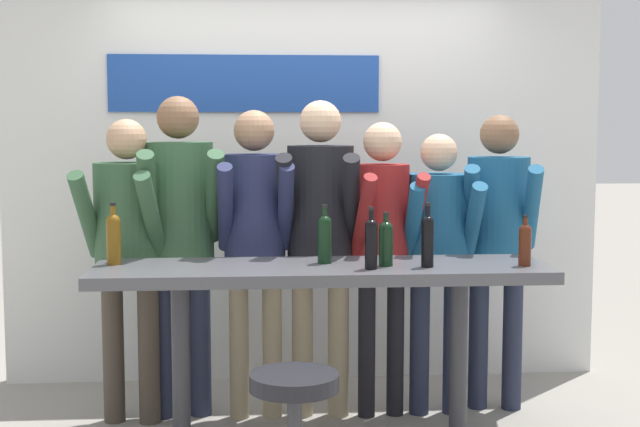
{
  "coord_description": "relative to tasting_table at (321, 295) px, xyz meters",
  "views": [
    {
      "loc": [
        -0.34,
        -4.37,
        1.67
      ],
      "look_at": [
        0.0,
        0.09,
        1.22
      ],
      "focal_mm": 50.0,
      "sensor_mm": 36.0,
      "label": 1
    }
  ],
  "objects": [
    {
      "name": "person_center_left",
      "position": [
        -0.33,
        0.59,
        0.27
      ],
      "size": [
        0.42,
        0.54,
        1.75
      ],
      "rotation": [
        0.0,
        0.0,
        0.02
      ],
      "color": "gray",
      "rests_on": "ground_plane"
    },
    {
      "name": "wine_bottle_0",
      "position": [
        0.02,
        0.07,
        0.29
      ],
      "size": [
        0.07,
        0.07,
        0.3
      ],
      "color": "black",
      "rests_on": "tasting_table"
    },
    {
      "name": "back_wall",
      "position": [
        -0.0,
        1.41,
        0.6
      ],
      "size": [
        3.87,
        0.12,
        2.83
      ],
      "color": "silver",
      "rests_on": "ground_plane"
    },
    {
      "name": "person_center",
      "position": [
        0.04,
        0.59,
        0.3
      ],
      "size": [
        0.49,
        0.6,
        1.8
      ],
      "rotation": [
        0.0,
        0.0,
        -0.12
      ],
      "color": "gray",
      "rests_on": "ground_plane"
    },
    {
      "name": "wine_bottle_4",
      "position": [
        1.0,
        -0.1,
        0.27
      ],
      "size": [
        0.06,
        0.06,
        0.25
      ],
      "color": "#4C1E0F",
      "rests_on": "tasting_table"
    },
    {
      "name": "person_far_left",
      "position": [
        -1.03,
        0.55,
        0.23
      ],
      "size": [
        0.5,
        0.6,
        1.7
      ],
      "rotation": [
        0.0,
        0.0,
        -0.17
      ],
      "color": "#473D33",
      "rests_on": "ground_plane"
    },
    {
      "name": "person_far_right",
      "position": [
        1.07,
        0.64,
        0.25
      ],
      "size": [
        0.49,
        0.6,
        1.72
      ],
      "rotation": [
        0.0,
        0.0,
        -0.18
      ],
      "color": "#23283D",
      "rests_on": "ground_plane"
    },
    {
      "name": "person_left",
      "position": [
        -0.75,
        0.64,
        0.31
      ],
      "size": [
        0.5,
        0.61,
        1.83
      ],
      "rotation": [
        0.0,
        0.0,
        0.12
      ],
      "color": "#23283D",
      "rests_on": "ground_plane"
    },
    {
      "name": "wine_bottle_1",
      "position": [
        -1.03,
        0.1,
        0.29
      ],
      "size": [
        0.07,
        0.07,
        0.31
      ],
      "color": "brown",
      "rests_on": "tasting_table"
    },
    {
      "name": "person_center_right",
      "position": [
        0.39,
        0.56,
        0.24
      ],
      "size": [
        0.41,
        0.53,
        1.68
      ],
      "rotation": [
        0.0,
        0.0,
        0.12
      ],
      "color": "black",
      "rests_on": "ground_plane"
    },
    {
      "name": "wine_bottle_2",
      "position": [
        0.23,
        -0.14,
        0.29
      ],
      "size": [
        0.06,
        0.06,
        0.3
      ],
      "color": "black",
      "rests_on": "tasting_table"
    },
    {
      "name": "tasting_table",
      "position": [
        0.0,
        0.0,
        0.0
      ],
      "size": [
        2.27,
        0.61,
        0.97
      ],
      "color": "#4C4C51",
      "rests_on": "ground_plane"
    },
    {
      "name": "bar_stool",
      "position": [
        -0.17,
        -0.73,
        -0.4
      ],
      "size": [
        0.4,
        0.4,
        0.63
      ],
      "color": "#333338",
      "rests_on": "ground_plane"
    },
    {
      "name": "person_right",
      "position": [
        0.71,
        0.58,
        0.18
      ],
      "size": [
        0.43,
        0.52,
        1.62
      ],
      "rotation": [
        0.0,
        0.0,
        -0.02
      ],
      "color": "#23283D",
      "rests_on": "ground_plane"
    },
    {
      "name": "wine_bottle_3",
      "position": [
        0.52,
        -0.1,
        0.29
      ],
      "size": [
        0.06,
        0.06,
        0.32
      ],
      "color": "black",
      "rests_on": "tasting_table"
    },
    {
      "name": "wine_bottle_5",
      "position": [
        0.32,
        -0.05,
        0.27
      ],
      "size": [
        0.07,
        0.07,
        0.27
      ],
      "color": "black",
      "rests_on": "tasting_table"
    }
  ]
}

